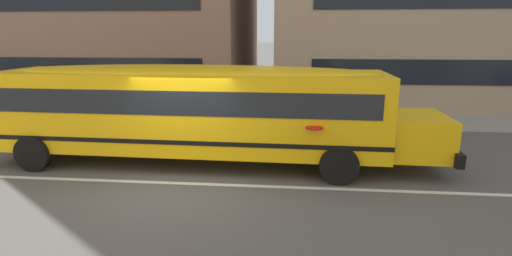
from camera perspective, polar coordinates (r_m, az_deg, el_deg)
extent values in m
plane|color=#54514F|center=(9.62, -11.18, -8.00)|extent=(400.00, 400.00, 0.00)
cube|color=gray|center=(16.70, -3.85, 1.43)|extent=(120.00, 3.00, 0.01)
cube|color=silver|center=(9.61, -11.18, -7.98)|extent=(110.00, 0.16, 0.01)
cube|color=yellow|center=(10.72, -9.62, 2.69)|extent=(10.41, 2.60, 2.07)
cube|color=yellow|center=(10.80, 22.32, -0.88)|extent=(1.55, 2.01, 1.04)
cube|color=black|center=(11.11, 25.91, -2.71)|extent=(0.24, 2.36, 0.34)
cube|color=black|center=(13.36, -31.65, -0.83)|extent=(0.24, 2.36, 0.34)
cube|color=black|center=(10.66, -9.70, 4.66)|extent=(9.79, 2.62, 0.60)
cube|color=black|center=(10.85, -9.50, -0.49)|extent=(10.43, 2.63, 0.11)
ellipsoid|color=yellow|center=(10.58, -9.84, 8.21)|extent=(9.99, 2.40, 0.34)
cylinder|color=red|center=(9.00, 8.57, -0.01)|extent=(0.42, 0.42, 0.03)
cylinder|color=black|center=(11.70, 11.13, -1.68)|extent=(0.95, 0.29, 0.94)
cylinder|color=black|center=(9.46, 12.13, -5.38)|extent=(0.95, 0.29, 0.94)
cylinder|color=black|center=(13.58, -24.16, -0.52)|extent=(0.95, 0.29, 0.94)
cylinder|color=black|center=(11.70, -29.99, -3.27)|extent=(0.95, 0.29, 0.94)
cube|color=black|center=(20.86, -26.94, 7.74)|extent=(13.88, 0.04, 1.10)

